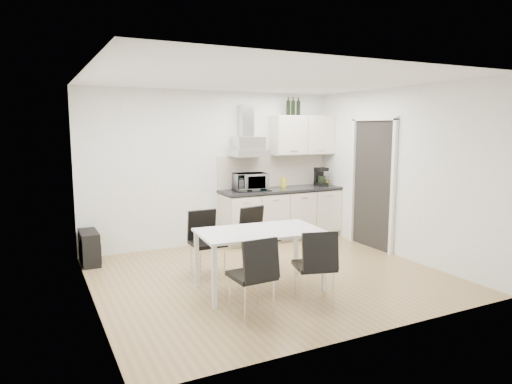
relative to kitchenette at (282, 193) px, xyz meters
The scene contains 15 objects.
ground 2.26m from the kitchenette, 124.34° to the right, with size 4.50×4.50×0.00m, color #A28553.
wall_back 1.30m from the kitchenette, 167.38° to the left, with size 4.50×0.10×2.60m, color white.
wall_front 3.95m from the kitchenette, 107.60° to the right, with size 4.50×0.10×2.60m, color white.
wall_left 3.88m from the kitchenette, 153.21° to the right, with size 0.10×4.00×2.60m, color white.
wall_right 2.09m from the kitchenette, 58.45° to the right, with size 0.10×4.00×2.60m, color white.
ceiling 2.75m from the kitchenette, 124.34° to the right, with size 4.50×4.50×0.00m, color white.
doorway 1.58m from the kitchenette, 49.14° to the right, with size 0.08×1.04×2.10m, color white.
kitchenette is the anchor object (origin of this frame).
dining_table 2.64m from the kitchenette, 125.62° to the right, with size 1.55×0.96×0.75m.
chair_far_left 2.40m from the kitchenette, 144.59° to the right, with size 0.44×0.50×0.88m, color black, non-canonical shape.
chair_far_right 1.91m from the kitchenette, 129.06° to the right, with size 0.44×0.50×0.88m, color black, non-canonical shape.
chair_near_left 3.47m from the kitchenette, 124.97° to the right, with size 0.44×0.50×0.88m, color black, non-canonical shape.
chair_near_right 3.11m from the kitchenette, 112.90° to the right, with size 0.44×0.50×0.88m, color black, non-canonical shape.
guitar_amp 3.34m from the kitchenette, behind, with size 0.26×0.59×0.49m.
floor_speaker 1.55m from the kitchenette, behind, with size 0.15×0.14×0.26m, color black.
Camera 1 is at (-2.81, -5.26, 2.00)m, focal length 32.00 mm.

